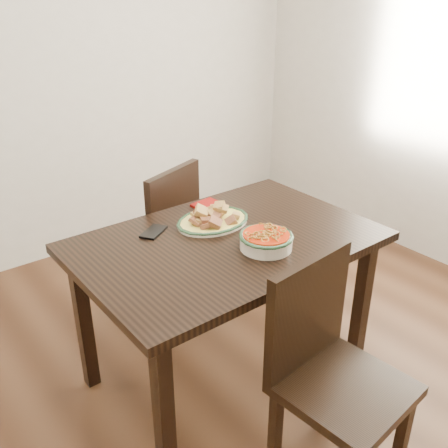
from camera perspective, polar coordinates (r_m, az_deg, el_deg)
floor at (r=2.62m, az=2.97°, el=-16.15°), size 3.50×3.50×0.00m
wall_back at (r=3.49m, az=-16.54°, el=17.33°), size 3.50×0.10×2.60m
dining_table at (r=2.21m, az=0.32°, el=-3.68°), size 1.29×0.86×0.75m
chair_far at (r=2.80m, az=-7.33°, el=-1.03°), size 0.54×0.54×0.89m
chair_near at (r=1.93m, az=11.77°, el=-15.26°), size 0.46×0.46×0.89m
fish_plate at (r=2.29m, az=-1.28°, el=1.10°), size 0.35×0.27×0.11m
noodle_bowl at (r=2.08m, az=4.84°, el=-1.69°), size 0.23×0.23×0.08m
smartphone at (r=2.24m, az=-8.05°, el=-0.88°), size 0.16×0.13×0.01m
napkin at (r=2.49m, az=-1.90°, el=2.20°), size 0.15×0.13×0.01m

